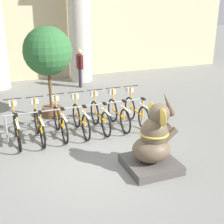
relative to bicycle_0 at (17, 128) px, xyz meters
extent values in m
plane|color=slate|center=(1.61, -1.83, -0.43)|extent=(60.00, 60.00, 0.00)
cube|color=#C6B78E|center=(1.61, 6.77, 2.57)|extent=(20.00, 0.20, 6.00)
cylinder|color=#BCB7A8|center=(3.43, 5.77, 2.07)|extent=(0.99, 0.99, 5.00)
cylinder|color=gray|center=(-0.25, 0.12, -0.05)|extent=(0.05, 0.05, 0.75)
cylinder|color=gray|center=(3.73, 0.12, -0.05)|extent=(0.05, 0.05, 0.75)
cylinder|color=gray|center=(1.74, 0.12, 0.32)|extent=(4.08, 0.04, 0.04)
torus|color=black|center=(0.00, 0.45, -0.07)|extent=(0.05, 0.72, 0.72)
torus|color=black|center=(0.00, -0.52, -0.07)|extent=(0.05, 0.72, 0.72)
cube|color=orange|center=(0.00, -0.03, -0.02)|extent=(0.04, 0.87, 0.04)
cube|color=#BCBCBC|center=(0.00, -0.52, 0.31)|extent=(0.06, 0.61, 0.03)
cylinder|color=orange|center=(0.00, -0.42, 0.21)|extent=(0.03, 0.03, 0.55)
cube|color=black|center=(0.00, -0.42, 0.51)|extent=(0.08, 0.18, 0.04)
cylinder|color=orange|center=(0.00, 0.41, 0.30)|extent=(0.03, 0.03, 0.73)
cylinder|color=black|center=(0.00, 0.41, 0.67)|extent=(0.48, 0.03, 0.03)
cube|color=#BCBCBC|center=(0.00, 0.51, 0.53)|extent=(0.20, 0.16, 0.14)
torus|color=black|center=(0.58, 0.42, -0.07)|extent=(0.05, 0.72, 0.72)
torus|color=black|center=(0.58, -0.55, -0.07)|extent=(0.05, 0.72, 0.72)
cube|color=orange|center=(0.58, -0.06, -0.02)|extent=(0.04, 0.87, 0.04)
cube|color=#BCBCBC|center=(0.58, -0.55, 0.31)|extent=(0.06, 0.61, 0.03)
cylinder|color=orange|center=(0.58, -0.45, 0.21)|extent=(0.03, 0.03, 0.55)
cube|color=black|center=(0.58, -0.45, 0.51)|extent=(0.08, 0.18, 0.04)
cylinder|color=orange|center=(0.58, 0.38, 0.30)|extent=(0.03, 0.03, 0.73)
cylinder|color=black|center=(0.58, 0.38, 0.67)|extent=(0.48, 0.03, 0.03)
cube|color=#BCBCBC|center=(0.58, 0.48, 0.53)|extent=(0.20, 0.16, 0.14)
torus|color=black|center=(1.16, 0.47, -0.07)|extent=(0.05, 0.72, 0.72)
torus|color=black|center=(1.16, -0.50, -0.07)|extent=(0.05, 0.72, 0.72)
cube|color=orange|center=(1.16, -0.01, -0.02)|extent=(0.04, 0.87, 0.04)
cube|color=#BCBCBC|center=(1.16, -0.50, 0.31)|extent=(0.06, 0.61, 0.03)
cylinder|color=orange|center=(1.16, -0.40, 0.21)|extent=(0.03, 0.03, 0.55)
cube|color=black|center=(1.16, -0.40, 0.51)|extent=(0.08, 0.18, 0.04)
cylinder|color=orange|center=(1.16, 0.43, 0.30)|extent=(0.03, 0.03, 0.73)
cylinder|color=black|center=(1.16, 0.43, 0.67)|extent=(0.48, 0.03, 0.03)
cube|color=#BCBCBC|center=(1.16, 0.53, 0.53)|extent=(0.20, 0.16, 0.14)
torus|color=black|center=(1.74, 0.45, -0.07)|extent=(0.05, 0.72, 0.72)
torus|color=black|center=(1.74, -0.52, -0.07)|extent=(0.05, 0.72, 0.72)
cube|color=orange|center=(1.74, -0.03, -0.02)|extent=(0.04, 0.87, 0.04)
cube|color=#BCBCBC|center=(1.74, -0.52, 0.31)|extent=(0.06, 0.61, 0.03)
cylinder|color=orange|center=(1.74, -0.42, 0.21)|extent=(0.03, 0.03, 0.55)
cube|color=black|center=(1.74, -0.42, 0.51)|extent=(0.08, 0.18, 0.04)
cylinder|color=orange|center=(1.74, 0.41, 0.30)|extent=(0.03, 0.03, 0.73)
cylinder|color=black|center=(1.74, 0.41, 0.67)|extent=(0.48, 0.03, 0.03)
cube|color=#BCBCBC|center=(1.74, 0.51, 0.53)|extent=(0.20, 0.16, 0.14)
torus|color=black|center=(2.32, 0.48, -0.07)|extent=(0.05, 0.72, 0.72)
torus|color=black|center=(2.32, -0.49, -0.07)|extent=(0.05, 0.72, 0.72)
cube|color=orange|center=(2.32, -0.01, -0.02)|extent=(0.04, 0.87, 0.04)
cube|color=#BCBCBC|center=(2.32, -0.49, 0.31)|extent=(0.06, 0.61, 0.03)
cylinder|color=orange|center=(2.32, -0.39, 0.21)|extent=(0.03, 0.03, 0.55)
cube|color=black|center=(2.32, -0.39, 0.51)|extent=(0.08, 0.18, 0.04)
cylinder|color=orange|center=(2.32, 0.44, 0.30)|extent=(0.03, 0.03, 0.73)
cylinder|color=black|center=(2.32, 0.44, 0.67)|extent=(0.48, 0.03, 0.03)
cube|color=#BCBCBC|center=(2.32, 0.54, 0.53)|extent=(0.20, 0.16, 0.14)
torus|color=black|center=(2.90, 0.48, -0.07)|extent=(0.05, 0.72, 0.72)
torus|color=black|center=(2.90, -0.49, -0.07)|extent=(0.05, 0.72, 0.72)
cube|color=orange|center=(2.90, 0.00, -0.02)|extent=(0.04, 0.87, 0.04)
cube|color=#BCBCBC|center=(2.90, -0.49, 0.31)|extent=(0.06, 0.61, 0.03)
cylinder|color=orange|center=(2.90, -0.39, 0.21)|extent=(0.03, 0.03, 0.55)
cube|color=black|center=(2.90, -0.39, 0.51)|extent=(0.08, 0.18, 0.04)
cylinder|color=orange|center=(2.90, 0.44, 0.30)|extent=(0.03, 0.03, 0.73)
cylinder|color=black|center=(2.90, 0.44, 0.67)|extent=(0.48, 0.03, 0.03)
cube|color=#BCBCBC|center=(2.90, 0.54, 0.53)|extent=(0.20, 0.16, 0.14)
torus|color=black|center=(3.48, 0.47, -0.07)|extent=(0.05, 0.72, 0.72)
torus|color=black|center=(3.48, -0.50, -0.07)|extent=(0.05, 0.72, 0.72)
cube|color=orange|center=(3.48, -0.02, -0.02)|extent=(0.04, 0.87, 0.04)
cube|color=#BCBCBC|center=(3.48, -0.50, 0.31)|extent=(0.06, 0.61, 0.03)
cylinder|color=orange|center=(3.48, -0.40, 0.21)|extent=(0.03, 0.03, 0.55)
cube|color=black|center=(3.48, -0.40, 0.51)|extent=(0.08, 0.18, 0.04)
cylinder|color=orange|center=(3.48, 0.43, 0.30)|extent=(0.03, 0.03, 0.73)
cylinder|color=black|center=(3.48, 0.43, 0.67)|extent=(0.48, 0.03, 0.03)
cube|color=#BCBCBC|center=(3.48, 0.53, 0.53)|extent=(0.20, 0.16, 0.14)
cube|color=#4C4742|center=(2.66, -2.46, -0.33)|extent=(1.13, 1.13, 0.20)
ellipsoid|color=brown|center=(2.66, -2.46, 0.05)|extent=(0.87, 0.77, 0.56)
ellipsoid|color=brown|center=(2.71, -2.46, 0.43)|extent=(0.61, 0.56, 0.72)
sphere|color=brown|center=(2.81, -2.46, 0.87)|extent=(0.46, 0.46, 0.46)
ellipsoid|color=gold|center=(2.75, -2.23, 0.87)|extent=(0.08, 0.33, 0.39)
ellipsoid|color=gold|center=(2.75, -2.69, 0.87)|extent=(0.08, 0.33, 0.39)
cone|color=brown|center=(3.01, -2.46, 1.06)|extent=(0.39, 0.16, 0.58)
cylinder|color=brown|center=(2.99, -2.33, 0.36)|extent=(0.46, 0.15, 0.41)
cylinder|color=brown|center=(2.99, -2.59, 0.36)|extent=(0.46, 0.15, 0.41)
torus|color=gold|center=(2.71, -2.46, 0.43)|extent=(0.64, 0.64, 0.05)
cylinder|color=#383342|center=(3.07, 4.76, -0.03)|extent=(0.11, 0.11, 0.79)
cylinder|color=#383342|center=(3.07, 4.59, -0.03)|extent=(0.11, 0.11, 0.79)
cube|color=#4C1919|center=(3.07, 4.67, 0.66)|extent=(0.20, 0.32, 0.60)
sphere|color=tan|center=(3.07, 4.67, 1.09)|extent=(0.21, 0.21, 0.21)
cylinder|color=#4C1919|center=(3.07, 4.87, 0.69)|extent=(0.07, 0.07, 0.54)
cylinder|color=#4C1919|center=(3.07, 4.47, 0.69)|extent=(0.07, 0.07, 0.54)
cylinder|color=brown|center=(1.24, 1.64, -0.27)|extent=(0.62, 0.62, 0.31)
cylinder|color=brown|center=(1.24, 1.64, 0.48)|extent=(0.10, 0.10, 1.20)
sphere|color=#2D6633|center=(1.24, 1.64, 1.68)|extent=(1.49, 1.49, 1.49)
camera|label=1|loc=(-0.42, -7.89, 3.21)|focal=50.00mm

